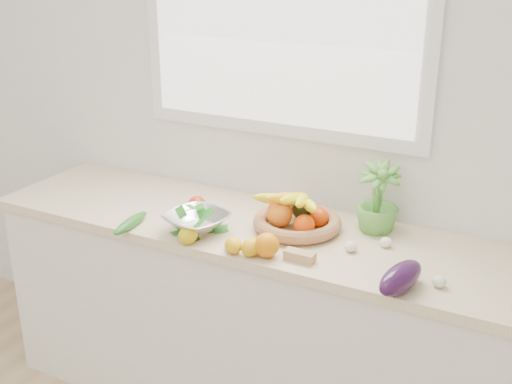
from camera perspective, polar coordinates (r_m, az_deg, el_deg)
The scene contains 20 objects.
back_wall at distance 2.75m, azimuth 2.22°, elevation 8.16°, with size 4.50×0.02×2.70m, color white.
counter_cabinet at distance 2.86m, azimuth -0.71°, elevation -11.36°, with size 2.20×0.58×0.86m, color silver.
countertop at distance 2.65m, azimuth -0.76°, elevation -3.11°, with size 2.24×0.62×0.04m, color beige.
window_frame at distance 2.67m, azimuth 2.19°, elevation 16.48°, with size 1.30×0.03×1.10m, color white.
window_pane at distance 2.66m, azimuth 2.00°, elevation 16.45°, with size 1.18×0.01×0.98m, color white.
orange_loose at distance 2.34m, azimuth 0.96°, elevation -4.75°, with size 0.09×0.09×0.09m, color orange.
lemon_a at distance 2.46m, azimuth -6.06°, elevation -3.84°, with size 0.07×0.09×0.07m, color #DDB80C.
lemon_b at distance 2.35m, azimuth -0.41°, elevation -4.91°, with size 0.07×0.09×0.07m, color orange.
lemon_c at distance 2.37m, azimuth -2.02°, elevation -4.77°, with size 0.06×0.08×0.06m, color #EBAD0C.
apple at distance 2.72m, azimuth -5.28°, elevation -1.18°, with size 0.08×0.08×0.08m, color red.
ginger at distance 2.33m, azimuth 3.91°, elevation -5.71°, with size 0.11×0.05×0.04m, color tan.
garlic_a at distance 2.41m, azimuth 8.43°, elevation -4.82°, with size 0.05×0.05×0.04m, color white.
garlic_b at distance 2.47m, azimuth 11.47°, elevation -4.40°, with size 0.05×0.05×0.04m, color white.
garlic_c at distance 2.24m, azimuth 15.99°, elevation -7.67°, with size 0.05×0.05×0.04m, color #EBE8CF.
eggplant at distance 2.17m, azimuth 12.74°, elevation -7.44°, with size 0.09×0.24×0.09m, color #2B0E33.
cucumber at distance 2.63m, azimuth -11.08°, elevation -2.72°, with size 0.04×0.24×0.04m, color #1A591A.
radish at distance 2.41m, azimuth -2.44°, elevation -4.77°, with size 0.03×0.03×0.03m, color red.
potted_herb at distance 2.56m, azimuth 10.77°, elevation -0.69°, with size 0.17×0.17×0.30m, color #539B38.
fruit_basket at distance 2.56m, azimuth 3.62°, elevation -2.25°, with size 0.38×0.38×0.18m.
colander_with_spinach at distance 2.53m, azimuth -5.32°, elevation -2.27°, with size 0.29×0.29×0.12m.
Camera 1 is at (1.16, -0.17, 1.97)m, focal length 45.00 mm.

